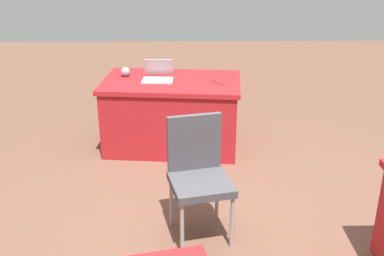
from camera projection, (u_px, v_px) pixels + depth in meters
ground_plane at (209, 241)px, 3.63m from camera, size 14.40×14.40×0.00m
table_foreground at (172, 113)px, 5.12m from camera, size 1.53×1.03×0.76m
chair_tucked_left at (198, 171)px, 3.55m from camera, size 0.53×0.53×0.94m
laptop_silver at (158, 76)px, 4.97m from camera, size 0.33×0.31×0.21m
yarn_ball at (126, 72)px, 5.09m from camera, size 0.10×0.10×0.10m
scissors_red at (218, 82)px, 4.90m from camera, size 0.14×0.16×0.01m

